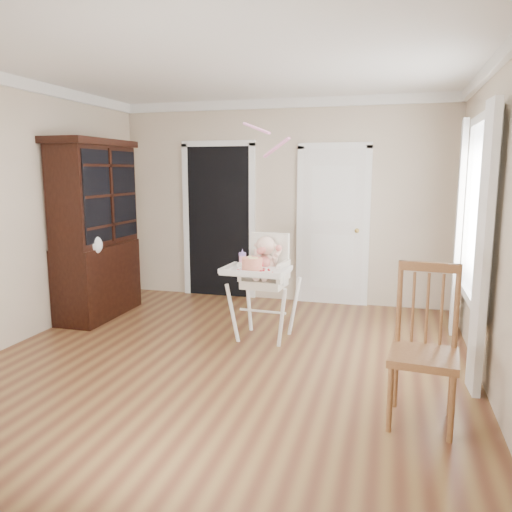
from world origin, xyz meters
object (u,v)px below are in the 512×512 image
(sippy_cup, at_px, (242,259))
(cake, at_px, (252,264))
(high_chair, at_px, (264,274))
(china_cabinet, at_px, (96,230))
(dining_chair, at_px, (424,351))

(sippy_cup, bearing_deg, cake, -45.48)
(high_chair, relative_size, cake, 4.22)
(cake, xyz_separation_m, sippy_cup, (-0.15, 0.15, 0.02))
(sippy_cup, relative_size, china_cabinet, 0.09)
(high_chair, height_order, dining_chair, dining_chair)
(cake, distance_m, china_cabinet, 2.20)
(high_chair, height_order, china_cabinet, china_cabinet)
(sippy_cup, distance_m, china_cabinet, 2.02)
(cake, height_order, sippy_cup, sippy_cup)
(high_chair, bearing_deg, cake, -98.23)
(china_cabinet, relative_size, dining_chair, 1.90)
(cake, height_order, dining_chair, dining_chair)
(cake, relative_size, sippy_cup, 1.47)
(cake, height_order, china_cabinet, china_cabinet)
(cake, distance_m, sippy_cup, 0.21)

